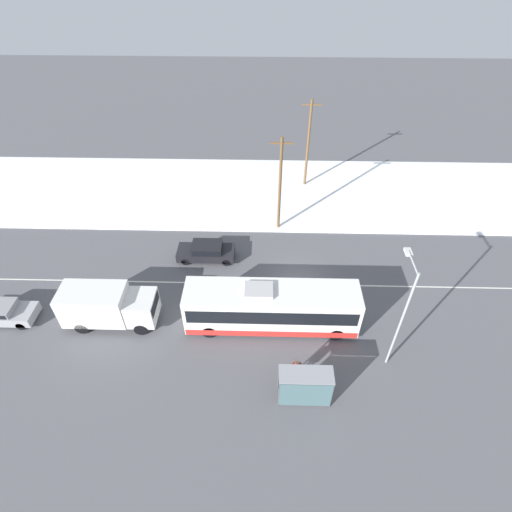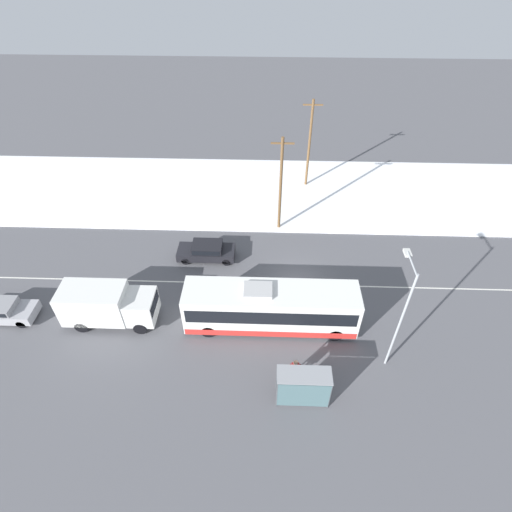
% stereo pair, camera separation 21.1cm
% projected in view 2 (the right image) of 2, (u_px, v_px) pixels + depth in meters
% --- Properties ---
extents(ground_plane, '(120.00, 120.00, 0.00)m').
position_uv_depth(ground_plane, '(297.00, 285.00, 30.04)').
color(ground_plane, '#56565B').
extents(snow_lot, '(80.00, 12.91, 0.12)m').
position_uv_depth(snow_lot, '(291.00, 192.00, 39.60)').
color(snow_lot, white).
rests_on(snow_lot, ground_plane).
extents(lane_marking_center, '(60.00, 0.12, 0.00)m').
position_uv_depth(lane_marking_center, '(297.00, 285.00, 30.04)').
color(lane_marking_center, silver).
rests_on(lane_marking_center, ground_plane).
extents(city_bus, '(11.29, 2.57, 3.43)m').
position_uv_depth(city_bus, '(271.00, 308.00, 26.13)').
color(city_bus, white).
rests_on(city_bus, ground_plane).
extents(box_truck, '(6.17, 2.30, 2.90)m').
position_uv_depth(box_truck, '(107.00, 304.00, 26.45)').
color(box_truck, silver).
rests_on(box_truck, ground_plane).
extents(sedan_car, '(4.55, 1.80, 1.43)m').
position_uv_depth(sedan_car, '(207.00, 250.00, 31.82)').
color(sedan_car, black).
rests_on(sedan_car, ground_plane).
extents(pedestrian_at_stop, '(0.64, 0.29, 1.79)m').
position_uv_depth(pedestrian_at_stop, '(295.00, 368.00, 23.39)').
color(pedestrian_at_stop, '#23232D').
rests_on(pedestrian_at_stop, ground_plane).
extents(bus_shelter, '(3.00, 1.20, 2.40)m').
position_uv_depth(bus_shelter, '(304.00, 386.00, 21.86)').
color(bus_shelter, gray).
rests_on(bus_shelter, ground_plane).
extents(streetlamp, '(0.36, 2.26, 7.69)m').
position_uv_depth(streetlamp, '(402.00, 307.00, 22.06)').
color(streetlamp, '#9EA3A8').
rests_on(streetlamp, ground_plane).
extents(utility_pole_roadside, '(1.80, 0.24, 8.50)m').
position_uv_depth(utility_pole_roadside, '(281.00, 184.00, 32.41)').
color(utility_pole_roadside, brown).
rests_on(utility_pole_roadside, ground_plane).
extents(utility_pole_snowlot, '(1.80, 0.24, 8.70)m').
position_uv_depth(utility_pole_snowlot, '(309.00, 143.00, 37.73)').
color(utility_pole_snowlot, brown).
rests_on(utility_pole_snowlot, ground_plane).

